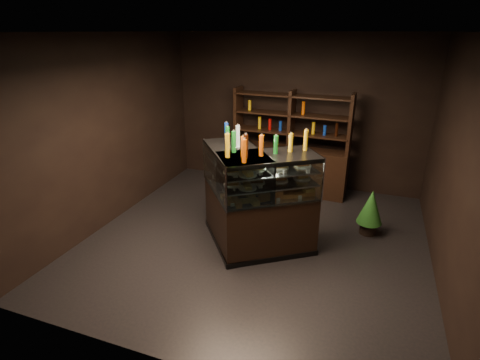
% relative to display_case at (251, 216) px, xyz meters
% --- Properties ---
extents(ground, '(5.00, 5.00, 0.00)m').
position_rel_display_case_xyz_m(ground, '(0.02, 0.19, -0.49)').
color(ground, black).
rests_on(ground, ground).
extents(room_shell, '(5.02, 5.02, 3.01)m').
position_rel_display_case_xyz_m(room_shell, '(0.02, 0.19, 1.45)').
color(room_shell, black).
rests_on(room_shell, ground).
extents(display_case, '(1.92, 1.49, 1.48)m').
position_rel_display_case_xyz_m(display_case, '(0.00, 0.00, 0.00)').
color(display_case, black).
rests_on(display_case, ground).
extents(food_display, '(1.52, 1.08, 0.45)m').
position_rel_display_case_xyz_m(food_display, '(-0.00, -0.01, 0.60)').
color(food_display, '#B0693F').
rests_on(food_display, display_case).
extents(bottles_top, '(1.34, 0.94, 0.30)m').
position_rel_display_case_xyz_m(bottles_top, '(0.00, 0.00, 1.12)').
color(bottles_top, '#B20C0A').
rests_on(bottles_top, display_case).
extents(potted_conifer, '(0.39, 0.39, 0.84)m').
position_rel_display_case_xyz_m(potted_conifer, '(1.63, 0.98, -0.02)').
color(potted_conifer, black).
rests_on(potted_conifer, ground).
extents(back_shelving, '(2.25, 0.52, 2.00)m').
position_rel_display_case_xyz_m(back_shelving, '(0.04, 2.24, 0.12)').
color(back_shelving, black).
rests_on(back_shelving, ground).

